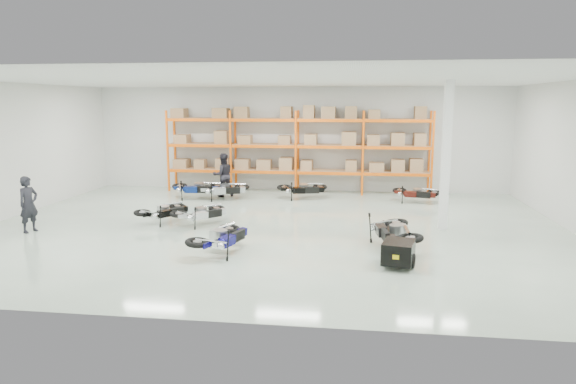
# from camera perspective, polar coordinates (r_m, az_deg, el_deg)

# --- Properties ---
(room) EXTENTS (18.00, 18.00, 18.00)m
(room) POSITION_cam_1_polar(r_m,az_deg,el_deg) (15.64, -1.72, 4.07)
(room) COLOR beige
(room) RESTS_ON ground
(pallet_rack) EXTENTS (11.28, 0.98, 3.62)m
(pallet_rack) POSITION_cam_1_polar(r_m,az_deg,el_deg) (22.00, 1.00, 5.81)
(pallet_rack) COLOR #FF620D
(pallet_rack) RESTS_ON ground
(structural_column) EXTENTS (0.25, 0.25, 4.50)m
(structural_column) POSITION_cam_1_polar(r_m,az_deg,el_deg) (16.16, 17.15, 3.82)
(structural_column) COLOR white
(structural_column) RESTS_ON ground
(moto_blue_centre) EXTENTS (1.39, 1.99, 1.17)m
(moto_blue_centre) POSITION_cam_1_polar(r_m,az_deg,el_deg) (13.30, -7.42, -4.51)
(moto_blue_centre) COLOR #0B0852
(moto_blue_centre) RESTS_ON ground
(moto_silver_left) EXTENTS (1.72, 1.73, 1.06)m
(moto_silver_left) POSITION_cam_1_polar(r_m,az_deg,el_deg) (16.47, -9.64, -1.94)
(moto_silver_left) COLOR #B5B7BD
(moto_silver_left) RESTS_ON ground
(moto_black_far_left) EXTENTS (1.57, 1.78, 1.04)m
(moto_black_far_left) POSITION_cam_1_polar(r_m,az_deg,el_deg) (17.01, -13.62, -1.72)
(moto_black_far_left) COLOR black
(moto_black_far_left) RESTS_ON ground
(moto_touring_right) EXTENTS (1.23, 2.07, 1.26)m
(moto_touring_right) POSITION_cam_1_polar(r_m,az_deg,el_deg) (13.94, 11.70, -3.77)
(moto_touring_right) COLOR black
(moto_touring_right) RESTS_ON ground
(trailer) EXTENTS (0.87, 1.52, 0.62)m
(trailer) POSITION_cam_1_polar(r_m,az_deg,el_deg) (12.46, 12.17, -6.56)
(trailer) COLOR black
(trailer) RESTS_ON ground
(moto_back_a) EXTENTS (1.93, 1.08, 1.20)m
(moto_back_a) POSITION_cam_1_polar(r_m,az_deg,el_deg) (20.98, -10.06, 0.80)
(moto_back_a) COLOR navy
(moto_back_a) RESTS_ON ground
(moto_back_b) EXTENTS (1.95, 1.34, 1.15)m
(moto_back_b) POSITION_cam_1_polar(r_m,az_deg,el_deg) (20.63, -7.16, 0.65)
(moto_back_b) COLOR #A0A4AA
(moto_back_b) RESTS_ON ground
(moto_back_c) EXTENTS (1.89, 1.21, 1.13)m
(moto_back_c) POSITION_cam_1_polar(r_m,az_deg,el_deg) (20.62, 1.64, 0.70)
(moto_back_c) COLOR black
(moto_back_c) RESTS_ON ground
(moto_back_d) EXTENTS (1.75, 1.17, 1.04)m
(moto_back_d) POSITION_cam_1_polar(r_m,az_deg,el_deg) (20.45, 14.04, 0.20)
(moto_back_d) COLOR #40100C
(moto_back_d) RESTS_ON ground
(person_left) EXTENTS (0.59, 0.72, 1.69)m
(person_left) POSITION_cam_1_polar(r_m,az_deg,el_deg) (17.16, -26.87, -1.23)
(person_left) COLOR black
(person_left) RESTS_ON ground
(person_back) EXTENTS (1.08, 1.01, 1.78)m
(person_back) POSITION_cam_1_polar(r_m,az_deg,el_deg) (21.29, -7.23, 1.89)
(person_back) COLOR black
(person_back) RESTS_ON ground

